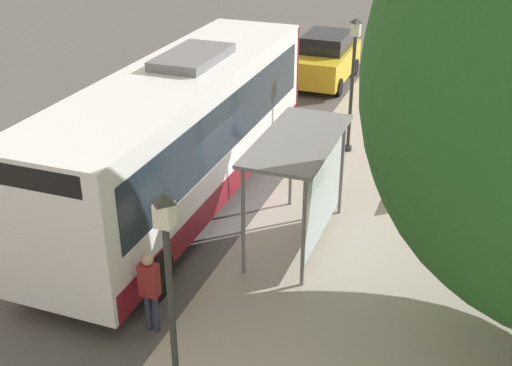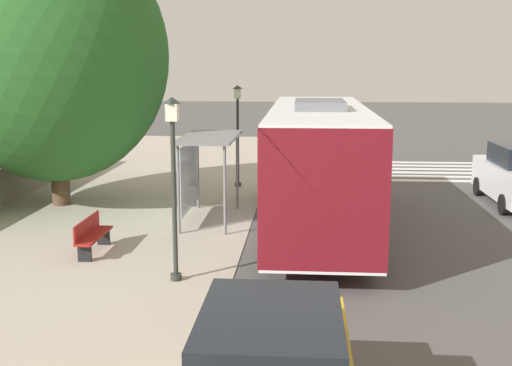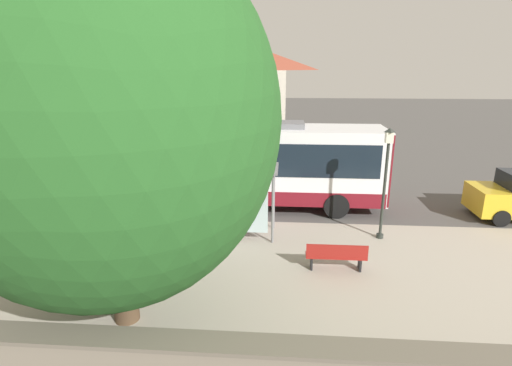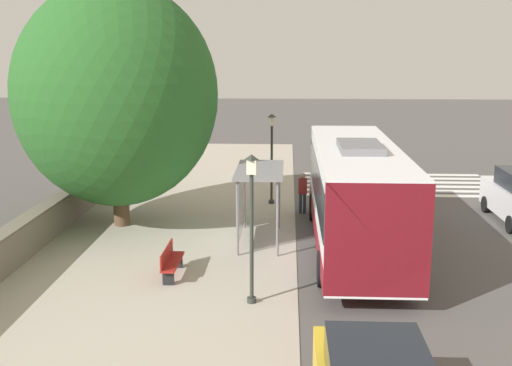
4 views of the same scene
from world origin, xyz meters
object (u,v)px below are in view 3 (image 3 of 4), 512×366
object	(u,v)px
bus	(257,163)
street_lamp_near	(386,175)
street_lamp_far	(82,169)
shade_tree	(106,119)
bench	(336,256)
parked_car_far_lane	(203,151)
pedestrian	(139,193)
bus_shelter	(227,180)

from	to	relation	value
bus	street_lamp_near	world-z (taller)	street_lamp_near
street_lamp_far	shade_tree	xyz separation A→B (m)	(-5.44, -3.61, 2.54)
bench	street_lamp_near	xyz separation A→B (m)	(2.43, -1.82, 1.85)
street_lamp_near	parked_car_far_lane	distance (m)	12.79
pedestrian	street_lamp_near	size ratio (longest dim) A/B	0.42
bench	street_lamp_far	world-z (taller)	street_lamp_far
bus	shade_tree	xyz separation A→B (m)	(-8.29, 2.51, 2.92)
parked_car_far_lane	street_lamp_far	bearing A→B (deg)	165.42
bus	street_lamp_far	distance (m)	6.76
pedestrian	street_lamp_far	world-z (taller)	street_lamp_far
bench	street_lamp_near	distance (m)	3.55
bus_shelter	street_lamp_far	size ratio (longest dim) A/B	0.91
street_lamp_near	shade_tree	bearing A→B (deg)	126.37
bench	street_lamp_near	world-z (taller)	street_lamp_near
shade_tree	parked_car_far_lane	bearing A→B (deg)	4.38
street_lamp_near	street_lamp_far	size ratio (longest dim) A/B	1.03
bus	parked_car_far_lane	xyz separation A→B (m)	(6.63, 3.65, -0.92)
bus_shelter	street_lamp_near	size ratio (longest dim) A/B	0.89
street_lamp_near	bus_shelter	bearing A→B (deg)	92.00
bus	bench	distance (m)	6.31
street_lamp_near	shade_tree	size ratio (longest dim) A/B	0.44
pedestrian	bench	distance (m)	8.34
shade_tree	street_lamp_near	bearing A→B (deg)	-53.63
bus	bus_shelter	xyz separation A→B (m)	(-3.26, 0.78, 0.19)
shade_tree	pedestrian	bearing A→B (deg)	17.34
bench	shade_tree	xyz separation A→B (m)	(-2.78, 5.25, 4.32)
bus_shelter	street_lamp_far	distance (m)	5.36
pedestrian	bus_shelter	bearing A→B (deg)	-113.68
street_lamp_near	bus	bearing A→B (deg)	56.03
bus	parked_car_far_lane	distance (m)	7.62
bus_shelter	shade_tree	bearing A→B (deg)	160.97
bench	parked_car_far_lane	distance (m)	13.72
pedestrian	street_lamp_far	distance (m)	2.37
bus_shelter	street_lamp_far	world-z (taller)	street_lamp_far
pedestrian	street_lamp_near	world-z (taller)	street_lamp_near
bus	bus_shelter	distance (m)	3.36
bus	shade_tree	size ratio (longest dim) A/B	1.20
pedestrian	street_lamp_far	size ratio (longest dim) A/B	0.43
street_lamp_near	shade_tree	xyz separation A→B (m)	(-5.21, 7.07, 2.47)
bus_shelter	bus	bearing A→B (deg)	-13.37
street_lamp_near	bench	bearing A→B (deg)	143.10
bus_shelter	bench	bearing A→B (deg)	-122.50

